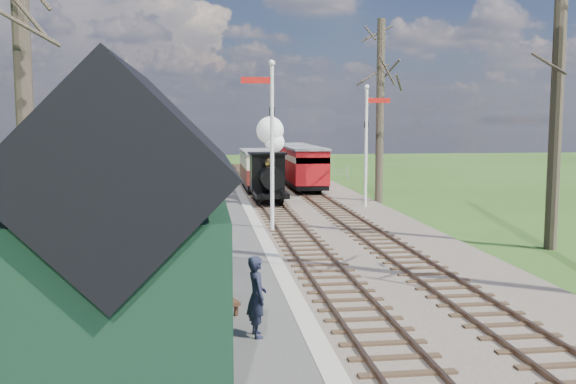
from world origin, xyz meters
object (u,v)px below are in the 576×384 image
station_shed (135,229)px  locomotive (269,166)px  coach (259,167)px  semaphore_far (368,137)px  red_carriage_b (293,162)px  red_carriage_a (306,168)px  semaphore_near (270,134)px  bench (212,289)px  person (257,296)px  sign_board (223,267)px

station_shed → locomotive: station_shed is taller
station_shed → coach: bearing=80.6°
locomotive → semaphore_far: bearing=-22.3°
station_shed → red_carriage_b: bearing=77.2°
locomotive → red_carriage_a: bearing=62.4°
semaphore_near → bench: semaphore_near is taller
locomotive → red_carriage_b: locomotive is taller
station_shed → coach: 26.22m
bench → semaphore_far: bearing=65.0°
person → locomotive: bearing=-15.5°
red_carriage_b → person: 30.35m
red_carriage_a → semaphore_far: bearing=-75.4°
red_carriage_a → person: bearing=-101.2°
semaphore_far → red_carriage_a: bearing=104.6°
semaphore_far → locomotive: size_ratio=1.41×
sign_board → bench: bearing=-98.9°
semaphore_near → red_carriage_b: bearing=79.6°
locomotive → coach: locomotive is taller
station_shed → semaphore_far: size_ratio=1.10×
semaphore_far → coach: size_ratio=0.88×
semaphore_near → red_carriage_a: (3.37, 12.80, -2.19)m
semaphore_near → sign_board: bearing=-103.5°
semaphore_near → person: bearing=-97.1°
locomotive → sign_board: bearing=-99.7°
semaphore_far → sign_board: semaphore_far is taller
semaphore_far → red_carriage_a: 7.28m
station_shed → sign_board: bearing=67.8°
red_carriage_b → bench: (-5.60, -28.13, -0.81)m
semaphore_near → semaphore_far: 7.91m
red_carriage_b → person: size_ratio=3.28×
station_shed → red_carriage_a: size_ratio=1.30×
locomotive → coach: (0.01, 6.06, -0.50)m
semaphore_near → red_carriage_a: bearing=75.3°
semaphore_near → locomotive: bearing=84.5°
locomotive → semaphore_near: bearing=-95.5°
semaphore_near → coach: bearing=86.8°
locomotive → red_carriage_a: 5.66m
semaphore_near → locomotive: 8.02m
station_shed → locomotive: size_ratio=1.55×
semaphore_far → sign_board: size_ratio=5.67×
semaphore_near → red_carriage_a: semaphore_near is taller
coach → red_carriage_a: bearing=-22.1°
red_carriage_a → sign_board: size_ratio=4.80×
bench → station_shed: bearing=-120.9°
bench → person: person is taller
coach → sign_board: 22.22m
coach → person: coach is taller
station_shed → semaphore_far: 20.01m
semaphore_near → coach: semaphore_near is taller
semaphore_near → person: size_ratio=4.21×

